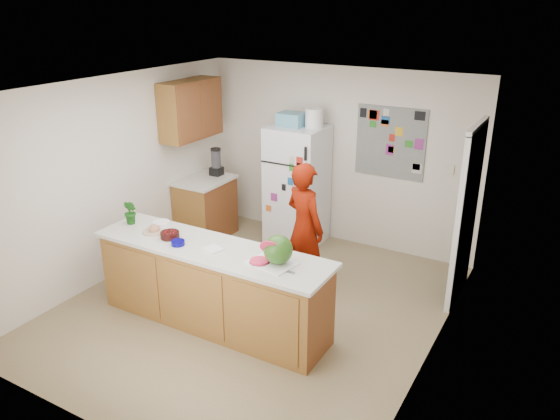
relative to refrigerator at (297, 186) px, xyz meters
The scene contains 26 objects.
floor 2.12m from the refrigerator, 76.54° to the right, with size 4.00×4.50×0.02m, color brown.
wall_back 0.71m from the refrigerator, 40.18° to the left, with size 4.00×0.02×2.50m, color beige.
wall_left 2.48m from the refrigerator, 129.69° to the right, with size 0.02×4.50×2.50m, color beige.
wall_right 3.12m from the refrigerator, 37.39° to the right, with size 0.02×4.50×2.50m, color beige.
ceiling 2.55m from the refrigerator, 76.54° to the right, with size 4.00×4.50×0.02m, color white.
doorway 2.48m from the refrigerator, 10.01° to the right, with size 0.03×0.85×2.04m, color black.
peninsula_base 2.43m from the refrigerator, 84.00° to the right, with size 2.60×0.62×0.88m, color brown.
peninsula_top 2.39m from the refrigerator, 84.00° to the right, with size 2.68×0.70×0.04m, color silver.
side_counter_base 1.41m from the refrigerator, 156.86° to the right, with size 0.60×0.80×0.86m, color brown.
side_counter_top 1.35m from the refrigerator, 156.86° to the right, with size 0.64×0.84×0.04m, color silver.
upper_cabinets 1.82m from the refrigerator, 157.05° to the right, with size 0.35×1.00×0.80m, color brown.
refrigerator is the anchor object (origin of this frame).
fridge_top_bin 0.95m from the refrigerator, behind, with size 0.35×0.28×0.18m, color #5999B2.
photo_collage 1.43m from the refrigerator, 16.61° to the left, with size 0.95×0.01×0.95m, color slate.
person 1.37m from the refrigerator, 58.17° to the right, with size 0.58×0.38×1.59m, color #691002.
blender_appliance 1.25m from the refrigerator, 166.36° to the right, with size 0.14×0.14×0.38m, color black.
cutting_board 2.59m from the refrigerator, 67.36° to the right, with size 0.44×0.33×0.01m, color silver.
watermelon 2.60m from the refrigerator, 65.97° to the right, with size 0.29×0.29×0.29m, color #2B520F.
watermelon_slice 2.60m from the refrigerator, 70.05° to the right, with size 0.19×0.19×0.02m, color red.
cherry_bowl 2.43m from the refrigerator, 96.33° to the right, with size 0.20×0.20×0.07m, color black.
white_bowl 2.29m from the refrigerator, 104.10° to the right, with size 0.20×0.20×0.06m, color white.
cobalt_bowl 2.51m from the refrigerator, 91.72° to the right, with size 0.14×0.14×0.05m, color #03015E.
plate 2.43m from the refrigerator, 102.46° to the right, with size 0.26×0.26×0.02m, color #C5B595.
paper_towel 2.45m from the refrigerator, 82.58° to the right, with size 0.18×0.16×0.02m, color white.
keys 2.77m from the refrigerator, 63.23° to the right, with size 0.08×0.04×0.01m, color gray.
potted_plant 2.51m from the refrigerator, 111.14° to the right, with size 0.16×0.13×0.30m, color #104714.
Camera 1 is at (2.98, -4.60, 3.34)m, focal length 35.00 mm.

